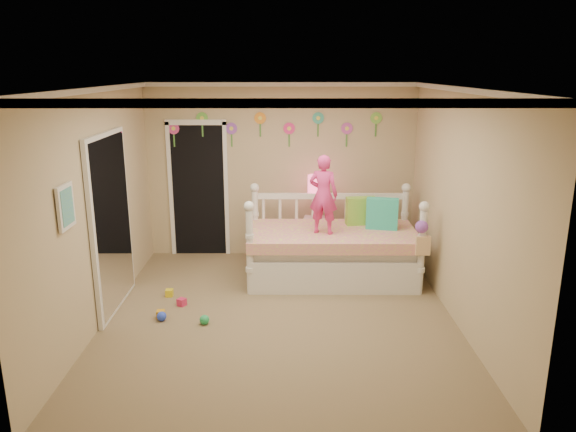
{
  "coord_description": "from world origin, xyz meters",
  "views": [
    {
      "loc": [
        0.08,
        -5.77,
        2.78
      ],
      "look_at": [
        0.1,
        0.6,
        1.05
      ],
      "focal_mm": 33.76,
      "sensor_mm": 36.0,
      "label": 1
    }
  ],
  "objects_px": {
    "daybed": "(332,235)",
    "child": "(323,195)",
    "table_lamp": "(318,190)",
    "nightstand": "(317,239)"
  },
  "relations": [
    {
      "from": "child",
      "to": "nightstand",
      "type": "bearing_deg",
      "value": -69.79
    },
    {
      "from": "child",
      "to": "table_lamp",
      "type": "bearing_deg",
      "value": -69.79
    },
    {
      "from": "daybed",
      "to": "child",
      "type": "xyz_separation_m",
      "value": [
        -0.14,
        -0.13,
        0.59
      ]
    },
    {
      "from": "daybed",
      "to": "child",
      "type": "height_order",
      "value": "child"
    },
    {
      "from": "nightstand",
      "to": "child",
      "type": "bearing_deg",
      "value": -80.04
    },
    {
      "from": "table_lamp",
      "to": "daybed",
      "type": "bearing_deg",
      "value": -77.03
    },
    {
      "from": "daybed",
      "to": "child",
      "type": "relative_size",
      "value": 2.19
    },
    {
      "from": "nightstand",
      "to": "daybed",
      "type": "bearing_deg",
      "value": -68.69
    },
    {
      "from": "table_lamp",
      "to": "child",
      "type": "bearing_deg",
      "value": -88.38
    },
    {
      "from": "daybed",
      "to": "table_lamp",
      "type": "xyz_separation_m",
      "value": [
        -0.17,
        0.72,
        0.46
      ]
    }
  ]
}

